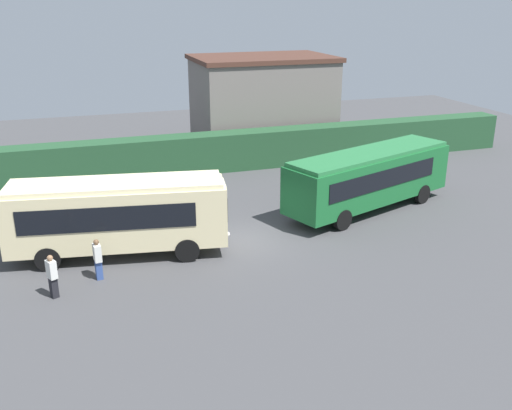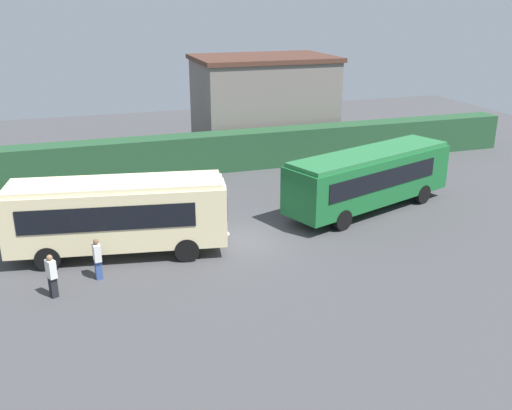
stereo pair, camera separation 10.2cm
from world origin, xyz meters
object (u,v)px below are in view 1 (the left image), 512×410
bus_green (369,176)px  bus_cream (118,214)px  person_center (98,258)px  person_left (52,275)px

bus_green → bus_cream: bearing=167.5°
bus_green → person_center: 14.03m
person_left → bus_green: bearing=-8.7°
person_left → person_center: size_ratio=1.02×
person_left → person_center: 1.92m
bus_cream → person_center: 2.44m
bus_cream → bus_green: (12.50, 1.61, -0.08)m
person_left → person_center: bearing=5.6°
bus_green → person_left: bearing=176.9°
bus_cream → person_left: bus_cream is taller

